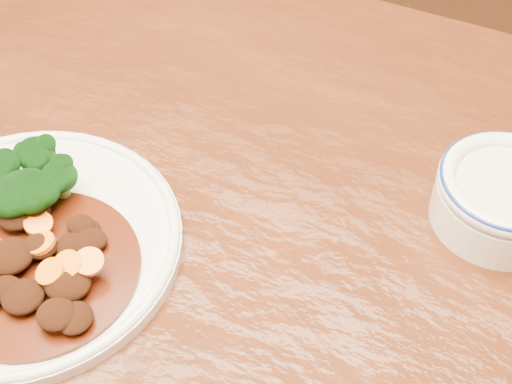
% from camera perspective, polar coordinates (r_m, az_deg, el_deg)
% --- Properties ---
extents(dining_table, '(1.55, 0.98, 0.75)m').
position_cam_1_polar(dining_table, '(0.77, -7.77, -5.27)').
color(dining_table, '#50220E').
rests_on(dining_table, ground).
extents(dinner_plate, '(0.30, 0.30, 0.02)m').
position_cam_1_polar(dinner_plate, '(0.70, -18.09, -3.89)').
color(dinner_plate, white).
rests_on(dinner_plate, dining_table).
extents(broccoli_florets, '(0.15, 0.11, 0.05)m').
position_cam_1_polar(broccoli_florets, '(0.72, -19.54, 1.31)').
color(broccoli_florets, '#79974E').
rests_on(broccoli_florets, dinner_plate).
extents(mince_stew, '(0.19, 0.19, 0.03)m').
position_cam_1_polar(mince_stew, '(0.66, -17.87, -5.63)').
color(mince_stew, '#491907').
rests_on(mince_stew, dinner_plate).
extents(dip_bowl, '(0.13, 0.13, 0.06)m').
position_cam_1_polar(dip_bowl, '(0.71, 19.22, -0.28)').
color(dip_bowl, white).
rests_on(dip_bowl, dining_table).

